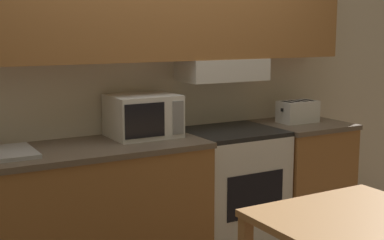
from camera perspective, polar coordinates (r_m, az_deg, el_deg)
The scene contains 7 objects.
wall_back at distance 3.76m, azimuth -4.25°, elevation 7.78°, with size 5.40×0.38×2.55m.
lower_counter_main at distance 3.49m, azimuth -12.40°, elevation -10.33°, with size 1.70×0.64×0.93m.
lower_counter_right_stub at distance 4.37m, azimuth 11.49°, elevation -6.23°, with size 0.64×0.64×0.93m.
stove_range at distance 3.99m, azimuth 4.20°, elevation -7.59°, with size 0.67×0.60×0.93m.
microwave at distance 3.62m, azimuth -5.26°, elevation 0.46°, with size 0.45×0.38×0.28m.
toaster at distance 4.26m, azimuth 11.21°, elevation 0.90°, with size 0.31×0.18×0.17m.
dining_table at distance 2.76m, azimuth 16.50°, elevation -12.21°, with size 0.88×0.68×0.76m.
Camera 1 is at (-1.61, -3.46, 1.63)m, focal length 50.00 mm.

